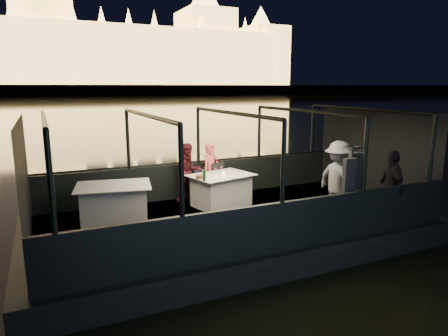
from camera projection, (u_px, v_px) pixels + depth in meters
name	position (u px, v px, depth m)	size (l,w,h in m)	color
river_water	(60.00, 104.00, 80.17)	(500.00, 500.00, 0.00)	black
boat_hull	(231.00, 239.00, 8.89)	(8.60, 4.40, 1.00)	black
boat_deck	(232.00, 219.00, 8.80)	(8.00, 4.00, 0.04)	black
gunwale_port	(199.00, 179.00, 10.49)	(8.00, 0.08, 0.90)	black
gunwale_starboard	(281.00, 227.00, 6.92)	(8.00, 0.08, 0.90)	black
cabin_glass_port	(198.00, 136.00, 10.26)	(8.00, 0.02, 1.40)	#99B2B2
cabin_glass_starboard	(283.00, 162.00, 6.69)	(8.00, 0.02, 1.40)	#99B2B2
cabin_roof_glass	(232.00, 113.00, 8.33)	(8.00, 4.00, 0.02)	#99B2B2
end_wall_fore	(25.00, 186.00, 6.93)	(0.02, 4.00, 2.30)	black
end_wall_aft	(373.00, 154.00, 10.19)	(0.02, 4.00, 2.30)	black
canopy_ribs	(232.00, 167.00, 8.56)	(8.00, 4.00, 2.30)	black
embankment	(47.00, 91.00, 195.79)	(400.00, 140.00, 6.00)	#423D33
parliament_building	(42.00, 21.00, 159.01)	(220.00, 32.00, 60.00)	#F2D18C
dining_table_central	(221.00, 190.00, 9.65)	(1.45, 1.05, 0.77)	silver
dining_table_aft	(114.00, 205.00, 8.46)	(1.53, 1.11, 0.81)	silver
chair_port_left	(203.00, 185.00, 9.92)	(0.37, 0.37, 0.79)	black
chair_port_right	(221.00, 183.00, 10.12)	(0.43, 0.43, 0.92)	black
coat_stand	(350.00, 188.00, 7.79)	(0.49, 0.39, 1.75)	black
person_woman_coral	(211.00, 170.00, 10.23)	(0.51, 0.34, 1.43)	#E25253
person_man_maroon	(189.00, 172.00, 9.98)	(0.70, 0.55, 1.47)	#421219
passenger_stripe	(338.00, 180.00, 8.70)	(1.10, 0.62, 1.70)	silver
passenger_dark	(391.00, 184.00, 8.34)	(0.92, 0.39, 1.56)	black
wine_bottle	(204.00, 174.00, 8.93)	(0.07, 0.07, 0.31)	#133415
bread_basket	(201.00, 177.00, 9.17)	(0.22, 0.22, 0.09)	brown
amber_candle	(223.00, 175.00, 9.38)	(0.06, 0.06, 0.09)	orange
plate_near	(232.00, 178.00, 9.23)	(0.22, 0.22, 0.01)	silver
plate_far	(203.00, 176.00, 9.40)	(0.26, 0.26, 0.02)	white
wine_glass_white	(204.00, 176.00, 9.05)	(0.07, 0.07, 0.21)	white
wine_glass_red	(221.00, 170.00, 9.62)	(0.06, 0.06, 0.17)	silver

